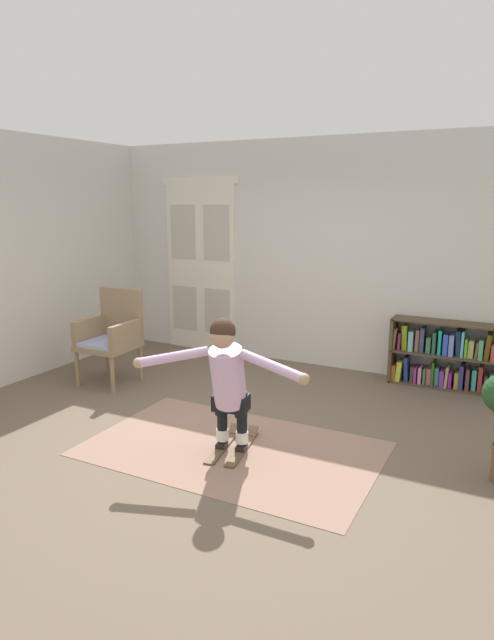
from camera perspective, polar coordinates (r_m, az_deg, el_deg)
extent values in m
plane|color=brown|center=(5.15, -2.86, -12.07)|extent=(7.20, 7.20, 0.00)
cube|color=silver|center=(7.09, 7.67, 6.76)|extent=(6.00, 0.10, 2.90)
cube|color=silver|center=(7.01, -23.10, 5.81)|extent=(0.10, 6.00, 2.90)
cube|color=silver|center=(7.99, -6.51, 5.43)|extent=(0.55, 0.04, 2.35)
cube|color=#BEB5A7|center=(7.93, -6.68, 9.12)|extent=(0.41, 0.01, 0.76)
cube|color=#BEB5A7|center=(8.07, -6.49, 1.27)|extent=(0.41, 0.01, 0.64)
cube|color=silver|center=(7.70, -3.09, 5.23)|extent=(0.55, 0.04, 2.35)
cube|color=#BEB5A7|center=(7.64, -3.21, 9.07)|extent=(0.41, 0.01, 0.76)
cube|color=#BEB5A7|center=(7.78, -3.11, 0.92)|extent=(0.41, 0.01, 0.64)
cube|color=silver|center=(7.79, -5.00, 14.31)|extent=(1.22, 0.04, 0.10)
cube|color=#957260|center=(4.92, -1.55, -13.26)|extent=(2.52, 1.56, 0.01)
cube|color=#4D3D2A|center=(6.81, 14.96, -2.88)|extent=(0.04, 0.30, 0.78)
cube|color=#4D3D2A|center=(6.82, 20.17, -6.54)|extent=(1.31, 0.30, 0.02)
cube|color=#4D3D2A|center=(6.71, 20.41, -3.47)|extent=(1.31, 0.30, 0.02)
cube|color=#4D3D2A|center=(6.62, 20.66, -0.31)|extent=(1.31, 0.30, 0.02)
cube|color=#B55F1D|center=(6.87, 15.17, -5.17)|extent=(0.05, 0.21, 0.18)
cube|color=gold|center=(6.85, 15.68, -5.02)|extent=(0.07, 0.22, 0.24)
cube|color=navy|center=(6.84, 16.35, -4.84)|extent=(0.06, 0.19, 0.29)
cube|color=brown|center=(6.86, 16.89, -5.30)|extent=(0.04, 0.16, 0.18)
cube|color=#8E2E8E|center=(6.82, 17.23, -5.39)|extent=(0.03, 0.20, 0.19)
cube|color=#C980B1|center=(6.81, 17.65, -5.43)|extent=(0.04, 0.18, 0.20)
cube|color=#496742|center=(6.83, 18.11, -5.43)|extent=(0.03, 0.23, 0.19)
cube|color=#A95667|center=(6.81, 18.48, -5.50)|extent=(0.05, 0.16, 0.19)
cube|color=#2D631D|center=(6.80, 18.90, -5.17)|extent=(0.03, 0.22, 0.28)
cube|color=teal|center=(6.81, 19.24, -5.47)|extent=(0.05, 0.18, 0.21)
cube|color=purple|center=(6.77, 19.72, -5.67)|extent=(0.06, 0.23, 0.20)
cube|color=tan|center=(6.77, 20.17, -5.48)|extent=(0.04, 0.23, 0.25)
cube|color=purple|center=(6.77, 20.46, -5.78)|extent=(0.04, 0.17, 0.19)
cube|color=olive|center=(6.78, 21.06, -5.78)|extent=(0.05, 0.19, 0.19)
cube|color=navy|center=(6.77, 21.51, -5.44)|extent=(0.04, 0.23, 0.28)
cube|color=brown|center=(6.74, 22.04, -5.70)|extent=(0.04, 0.19, 0.25)
cube|color=#3ABAA5|center=(6.77, 22.62, -5.72)|extent=(0.05, 0.16, 0.24)
cube|color=#A4322F|center=(6.75, 23.18, -5.57)|extent=(0.04, 0.17, 0.29)
cube|color=#4E2E2F|center=(6.76, 23.65, -6.03)|extent=(0.03, 0.21, 0.20)
cube|color=#3ACC7F|center=(6.74, 24.10, -6.00)|extent=(0.03, 0.22, 0.22)
cube|color=olive|center=(6.76, 15.28, -1.83)|extent=(0.04, 0.18, 0.25)
cube|color=#752349|center=(6.75, 15.69, -2.09)|extent=(0.03, 0.17, 0.20)
cube|color=#86AB1F|center=(6.75, 16.18, -1.69)|extent=(0.07, 0.14, 0.30)
cube|color=#77B7BA|center=(6.72, 16.78, -2.05)|extent=(0.05, 0.15, 0.24)
cube|color=#85594D|center=(6.73, 17.41, -1.97)|extent=(0.04, 0.16, 0.26)
cube|color=#3A4569|center=(6.71, 17.87, -1.90)|extent=(0.04, 0.17, 0.29)
cube|color=#407D54|center=(6.72, 18.48, -2.39)|extent=(0.05, 0.18, 0.19)
cube|color=#2B503A|center=(6.69, 19.03, -2.19)|extent=(0.04, 0.23, 0.26)
cube|color=#1DB790|center=(6.69, 19.54, -2.09)|extent=(0.03, 0.20, 0.28)
cube|color=blue|center=(6.66, 20.05, -2.37)|extent=(0.05, 0.17, 0.25)
cube|color=#6784C8|center=(6.68, 20.62, -2.38)|extent=(0.05, 0.24, 0.25)
cube|color=navy|center=(6.68, 21.25, -2.19)|extent=(0.07, 0.21, 0.30)
cube|color=#5CBFD8|center=(6.66, 21.63, -2.26)|extent=(0.03, 0.23, 0.30)
cube|color=#5AAD22|center=(6.65, 21.92, -2.67)|extent=(0.03, 0.18, 0.22)
cube|color=tan|center=(6.67, 22.36, -2.74)|extent=(0.06, 0.19, 0.20)
cube|color=brown|center=(6.66, 22.88, -2.85)|extent=(0.04, 0.19, 0.19)
cube|color=#529F75|center=(6.63, 23.24, -2.79)|extent=(0.05, 0.19, 0.22)
cube|color=brown|center=(6.66, 23.87, -2.49)|extent=(0.07, 0.22, 0.30)
cube|color=#B44543|center=(6.64, 24.36, -3.06)|extent=(0.05, 0.21, 0.18)
cylinder|color=#917657|center=(6.70, -17.28, -4.86)|extent=(0.05, 0.05, 0.42)
cylinder|color=#917657|center=(6.37, -13.86, -5.56)|extent=(0.05, 0.05, 0.42)
cylinder|color=#917657|center=(7.07, -14.40, -3.79)|extent=(0.05, 0.05, 0.42)
cylinder|color=#917657|center=(6.75, -11.03, -4.39)|extent=(0.05, 0.05, 0.42)
cube|color=#917657|center=(6.65, -14.25, -2.65)|extent=(0.61, 0.61, 0.06)
cube|color=#A1A8D7|center=(6.64, -14.27, -2.24)|extent=(0.55, 0.55, 0.04)
cube|color=#917657|center=(6.77, -12.93, 0.73)|extent=(0.60, 0.07, 0.60)
cube|color=#917657|center=(6.79, -16.06, -0.98)|extent=(0.07, 0.56, 0.28)
cube|color=#917657|center=(6.44, -12.50, -1.49)|extent=(0.07, 0.56, 0.28)
cube|color=brown|center=(4.94, -2.56, -13.01)|extent=(0.21, 0.71, 0.01)
cube|color=brown|center=(5.20, -1.35, -11.27)|extent=(0.11, 0.13, 0.06)
cube|color=black|center=(4.91, -2.65, -12.85)|extent=(0.10, 0.13, 0.04)
cube|color=brown|center=(4.89, -0.53, -13.29)|extent=(0.21, 0.71, 0.01)
cube|color=brown|center=(5.15, 0.59, -11.51)|extent=(0.11, 0.13, 0.06)
cube|color=black|center=(4.86, -0.60, -13.13)|extent=(0.10, 0.13, 0.04)
cylinder|color=white|center=(4.89, -2.58, -11.83)|extent=(0.13, 0.13, 0.10)
cylinder|color=black|center=(4.82, -2.60, -9.66)|extent=(0.10, 0.10, 0.30)
cylinder|color=black|center=(4.75, -2.72, -8.55)|extent=(0.13, 0.13, 0.22)
cylinder|color=white|center=(4.84, -0.53, -12.10)|extent=(0.13, 0.13, 0.10)
cylinder|color=black|center=(4.76, -0.53, -9.91)|extent=(0.10, 0.10, 0.30)
cylinder|color=black|center=(4.70, -0.63, -8.79)|extent=(0.13, 0.13, 0.22)
cube|color=black|center=(4.72, -1.68, -8.57)|extent=(0.33, 0.23, 0.14)
cylinder|color=#CBA8CE|center=(4.58, -1.98, -5.94)|extent=(0.35, 0.45, 0.58)
sphere|color=tan|center=(4.35, -2.58, -1.69)|extent=(0.23, 0.23, 0.20)
sphere|color=#382619|center=(4.35, -2.54, -1.15)|extent=(0.24, 0.24, 0.21)
cylinder|color=#CBA8CE|center=(4.53, -7.71, -3.83)|extent=(0.55, 0.35, 0.18)
sphere|color=tan|center=(4.59, -11.25, -4.41)|extent=(0.10, 0.10, 0.09)
cylinder|color=#CBA8CE|center=(4.26, 2.64, -4.81)|extent=(0.59, 0.17, 0.18)
sphere|color=tan|center=(4.13, 5.96, -6.14)|extent=(0.10, 0.10, 0.09)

